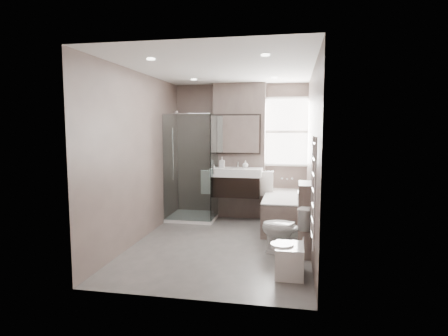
% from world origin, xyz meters
% --- Properties ---
extents(room, '(2.70, 3.90, 2.70)m').
position_xyz_m(room, '(0.00, 0.00, 1.30)').
color(room, '#585450').
rests_on(room, ground).
extents(vanity_pier, '(1.00, 0.25, 2.60)m').
position_xyz_m(vanity_pier, '(0.00, 1.77, 1.30)').
color(vanity_pier, '#61524C').
rests_on(vanity_pier, ground).
extents(vanity, '(0.95, 0.47, 0.66)m').
position_xyz_m(vanity, '(0.00, 1.43, 0.74)').
color(vanity, black).
rests_on(vanity, vanity_pier).
extents(mirror_cabinet, '(0.86, 0.08, 0.76)m').
position_xyz_m(mirror_cabinet, '(0.00, 1.61, 1.63)').
color(mirror_cabinet, black).
rests_on(mirror_cabinet, vanity_pier).
extents(towel_left, '(0.24, 0.06, 0.44)m').
position_xyz_m(towel_left, '(-0.56, 1.40, 0.72)').
color(towel_left, silver).
rests_on(towel_left, vanity_pier).
extents(towel_right, '(0.24, 0.06, 0.44)m').
position_xyz_m(towel_right, '(0.56, 1.40, 0.72)').
color(towel_right, silver).
rests_on(towel_right, vanity_pier).
extents(shower_enclosure, '(0.90, 0.90, 2.00)m').
position_xyz_m(shower_enclosure, '(-0.75, 1.35, 0.49)').
color(shower_enclosure, white).
rests_on(shower_enclosure, ground).
extents(bathtub, '(0.75, 1.60, 0.57)m').
position_xyz_m(bathtub, '(0.92, 1.10, 0.32)').
color(bathtub, '#61524C').
rests_on(bathtub, ground).
extents(window, '(0.98, 0.06, 1.33)m').
position_xyz_m(window, '(0.90, 1.88, 1.68)').
color(window, white).
rests_on(window, room).
extents(toilet, '(0.80, 0.58, 0.73)m').
position_xyz_m(toilet, '(0.97, -0.31, 0.36)').
color(toilet, white).
rests_on(toilet, ground).
extents(cistern_box, '(0.19, 0.55, 1.00)m').
position_xyz_m(cistern_box, '(1.21, -0.25, 0.50)').
color(cistern_box, '#61524C').
rests_on(cistern_box, ground).
extents(bidet, '(0.40, 0.46, 0.48)m').
position_xyz_m(bidet, '(1.01, -1.07, 0.19)').
color(bidet, white).
rests_on(bidet, ground).
extents(towel_radiator, '(0.03, 0.49, 1.10)m').
position_xyz_m(towel_radiator, '(1.25, -1.60, 1.12)').
color(towel_radiator, silver).
rests_on(towel_radiator, room).
extents(soap_bottle_a, '(0.09, 0.09, 0.20)m').
position_xyz_m(soap_bottle_a, '(-0.29, 1.48, 1.10)').
color(soap_bottle_a, white).
rests_on(soap_bottle_a, vanity).
extents(soap_bottle_b, '(0.11, 0.11, 0.14)m').
position_xyz_m(soap_bottle_b, '(0.15, 1.53, 1.07)').
color(soap_bottle_b, white).
rests_on(soap_bottle_b, vanity).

